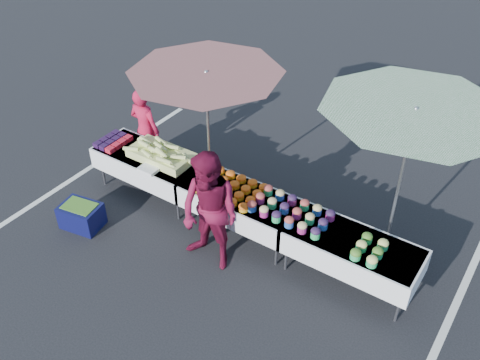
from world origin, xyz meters
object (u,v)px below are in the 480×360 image
Objects in this scene: customer at (210,213)px; umbrella_right at (413,123)px; vendor at (145,129)px; umbrella_left at (206,84)px; storage_bin at (81,215)px; table_left at (149,164)px; table_center at (240,202)px; table_right at (352,250)px.

umbrella_right is (2.02, 1.55, 1.31)m from customer.
vendor is 2.70m from customer.
umbrella_left is at bearing -172.10° from umbrella_right.
storage_bin is (-2.14, -0.50, -0.71)m from customer.
umbrella_right reaches higher than vendor.
umbrella_left is (-0.86, 1.15, 1.20)m from customer.
umbrella_right reaches higher than table_left.
table_center is 0.67× the size of umbrella_right.
customer is (2.36, -1.30, 0.15)m from vendor.
umbrella_right reaches higher than table_center.
table_center is 1.00× the size of table_right.
umbrella_left is 3.92× the size of storage_bin.
table_right is at bearing -106.08° from umbrella_right.
table_left and table_right have the same top height.
vendor is 0.58× the size of umbrella_left.
customer is 1.87m from umbrella_left.
umbrella_right reaches higher than table_right.
customer reaches higher than table_right.
umbrella_left is at bearing 171.42° from table_right.
customer is at bearing -89.01° from table_center.
table_left is 1.35m from storage_bin.
table_right is 1.01× the size of customer.
umbrella_left reaches higher than storage_bin.
vendor is 2.02m from umbrella_left.
umbrella_left is at bearing 154.81° from table_center.
vendor is at bearing 154.75° from customer.
table_right is at bearing 7.48° from storage_bin.
table_left is 1.01× the size of customer.
table_left is 4.25m from umbrella_right.
umbrella_right is at bearing 16.07° from storage_bin.
table_left is 3.60m from table_right.
umbrella_left reaches higher than customer.
vendor is (-2.35, 0.55, 0.19)m from table_center.
table_left reaches higher than storage_bin.
vendor is 1.90m from storage_bin.
table_left is 1.85m from umbrella_left.
umbrella_left reaches higher than table_left.
table_center is (1.80, 0.00, 0.00)m from table_left.
table_left is 1.00× the size of table_right.
vendor reaches higher than table_right.
customer is 2.86m from umbrella_right.
storage_bin is (-0.33, -1.25, -0.38)m from table_left.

